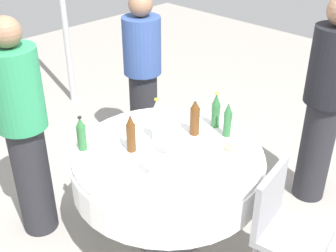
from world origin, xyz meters
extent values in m
plane|color=gray|center=(0.00, 0.00, 0.00)|extent=(10.00, 10.00, 0.00)
cylinder|color=white|center=(0.00, 0.00, 0.72)|extent=(1.32, 1.32, 0.04)
cylinder|color=white|center=(0.00, 0.00, 0.59)|extent=(1.35, 1.35, 0.22)
cylinder|color=slate|center=(0.00, 0.00, 0.24)|extent=(0.14, 0.14, 0.48)
cylinder|color=slate|center=(0.00, 0.00, 0.01)|extent=(0.56, 0.56, 0.03)
cylinder|color=#593314|center=(0.18, 0.17, 0.84)|extent=(0.07, 0.07, 0.20)
cone|color=#593314|center=(0.18, 0.17, 0.98)|extent=(0.06, 0.06, 0.08)
cylinder|color=silver|center=(0.18, 0.17, 1.03)|extent=(0.03, 0.03, 0.01)
cylinder|color=#2D6B38|center=(-0.01, -0.50, 0.83)|extent=(0.06, 0.06, 0.19)
cone|color=#2D6B38|center=(-0.01, -0.50, 0.97)|extent=(0.06, 0.06, 0.08)
cylinder|color=gold|center=(-0.01, -0.50, 1.01)|extent=(0.03, 0.03, 0.01)
cylinder|color=#593314|center=(0.03, -0.30, 0.84)|extent=(0.07, 0.07, 0.21)
cone|color=#593314|center=(0.03, -0.30, 0.98)|extent=(0.06, 0.06, 0.07)
cylinder|color=silver|center=(0.03, -0.30, 1.02)|extent=(0.03, 0.03, 0.01)
cylinder|color=#2D6B38|center=(0.43, 0.40, 0.83)|extent=(0.06, 0.06, 0.18)
cone|color=#2D6B38|center=(0.43, 0.40, 0.95)|extent=(0.06, 0.06, 0.06)
cylinder|color=black|center=(0.43, 0.40, 0.99)|extent=(0.03, 0.03, 0.01)
cylinder|color=#2D6B38|center=(-0.16, -0.45, 0.83)|extent=(0.06, 0.06, 0.19)
cone|color=#2D6B38|center=(-0.16, -0.45, 0.97)|extent=(0.05, 0.05, 0.08)
cylinder|color=silver|center=(-0.16, -0.45, 1.01)|extent=(0.02, 0.02, 0.01)
cylinder|color=silver|center=(0.16, -0.05, 0.86)|extent=(0.07, 0.07, 0.23)
cone|color=silver|center=(0.16, -0.05, 1.01)|extent=(0.06, 0.06, 0.08)
cylinder|color=gold|center=(0.16, -0.05, 1.06)|extent=(0.03, 0.03, 0.01)
cylinder|color=white|center=(-0.03, 0.04, 0.74)|extent=(0.06, 0.06, 0.00)
cylinder|color=white|center=(-0.03, 0.04, 0.78)|extent=(0.01, 0.01, 0.08)
cylinder|color=white|center=(-0.03, 0.04, 0.86)|extent=(0.07, 0.07, 0.07)
cylinder|color=white|center=(-0.11, 0.27, 0.74)|extent=(0.06, 0.06, 0.00)
cylinder|color=white|center=(-0.11, 0.27, 0.78)|extent=(0.01, 0.01, 0.07)
cylinder|color=white|center=(-0.11, 0.27, 0.85)|extent=(0.07, 0.07, 0.08)
cylinder|color=white|center=(-0.30, -0.30, 0.75)|extent=(0.20, 0.20, 0.02)
ellipsoid|color=tan|center=(-0.30, -0.30, 0.77)|extent=(0.09, 0.08, 0.02)
cylinder|color=white|center=(-0.11, 0.47, 0.75)|extent=(0.22, 0.22, 0.02)
cube|color=silver|center=(0.32, 0.24, 0.74)|extent=(0.12, 0.15, 0.00)
cylinder|color=#26262B|center=(0.97, -0.65, 0.42)|extent=(0.26, 0.26, 0.84)
cylinder|color=#334C8C|center=(0.97, -0.65, 1.10)|extent=(0.34, 0.34, 0.51)
sphere|color=#8C664C|center=(0.97, -0.65, 1.46)|extent=(0.21, 0.21, 0.21)
cylinder|color=#26262B|center=(-0.53, -1.18, 0.44)|extent=(0.26, 0.26, 0.89)
cylinder|color=black|center=(-0.53, -1.18, 1.18)|extent=(0.34, 0.34, 0.59)
cylinder|color=#26262B|center=(0.75, 0.65, 0.45)|extent=(0.26, 0.26, 0.90)
cylinder|color=#2D8C59|center=(0.75, 0.65, 1.18)|extent=(0.34, 0.34, 0.56)
sphere|color=#8C664C|center=(0.75, 0.65, 1.56)|extent=(0.20, 0.20, 0.20)
cube|color=#99999E|center=(-0.92, -0.17, 0.45)|extent=(0.46, 0.46, 0.04)
cube|color=#99999E|center=(-0.75, -0.13, 0.66)|extent=(0.11, 0.40, 0.42)
cylinder|color=gray|center=(-0.72, -0.30, 0.21)|extent=(0.03, 0.03, 0.43)
cylinder|color=#B2B5B7|center=(2.44, -0.81, 1.20)|extent=(0.07, 0.07, 2.41)
camera|label=1|loc=(-1.79, 1.79, 2.38)|focal=46.72mm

